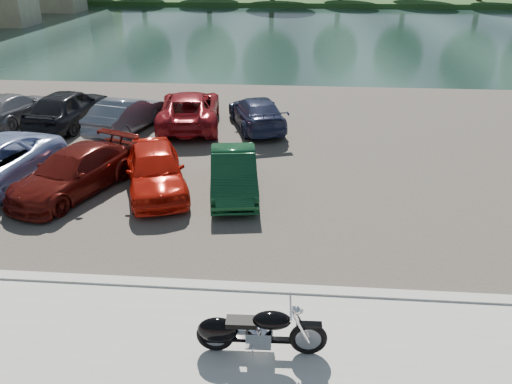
% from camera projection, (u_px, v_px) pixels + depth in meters
% --- Properties ---
extents(ground, '(200.00, 200.00, 0.00)m').
position_uv_depth(ground, '(249.00, 361.00, 8.91)').
color(ground, '#595447').
rests_on(ground, ground).
extents(kerb, '(60.00, 0.30, 0.14)m').
position_uv_depth(kerb, '(257.00, 289.00, 10.67)').
color(kerb, '#B9B6AE').
rests_on(kerb, ground).
extents(parking_lot, '(60.00, 18.00, 0.04)m').
position_uv_depth(parking_lot, '(276.00, 144.00, 18.76)').
color(parking_lot, '#443F37').
rests_on(parking_lot, ground).
extents(river, '(120.00, 40.00, 0.00)m').
position_uv_depth(river, '(290.00, 32.00, 44.76)').
color(river, '#1B322D').
rests_on(river, ground).
extents(motorcycle, '(2.33, 0.75, 1.05)m').
position_uv_depth(motorcycle, '(249.00, 331.00, 8.79)').
color(motorcycle, black).
rests_on(motorcycle, promenade).
extents(car_3, '(3.29, 4.76, 1.28)m').
position_uv_depth(car_3, '(74.00, 172.00, 14.79)').
color(car_3, '#5A120C').
rests_on(car_3, parking_lot).
extents(car_4, '(2.92, 4.41, 1.40)m').
position_uv_depth(car_4, '(155.00, 169.00, 14.83)').
color(car_4, red).
rests_on(car_4, parking_lot).
extents(car_5, '(1.85, 3.94, 1.25)m').
position_uv_depth(car_5, '(234.00, 173.00, 14.77)').
color(car_5, '#114021').
rests_on(car_5, parking_lot).
extents(car_7, '(2.36, 4.41, 1.21)m').
position_uv_depth(car_7, '(13.00, 108.00, 20.88)').
color(car_7, gray).
rests_on(car_7, parking_lot).
extents(car_8, '(2.34, 4.69, 1.53)m').
position_uv_depth(car_8, '(69.00, 108.00, 20.38)').
color(car_8, black).
rests_on(car_8, parking_lot).
extents(car_9, '(2.37, 4.29, 1.34)m').
position_uv_depth(car_9, '(126.00, 115.00, 19.84)').
color(car_9, slate).
rests_on(car_9, parking_lot).
extents(car_10, '(3.02, 5.37, 1.42)m').
position_uv_depth(car_10, '(189.00, 109.00, 20.44)').
color(car_10, maroon).
rests_on(car_10, parking_lot).
extents(car_11, '(2.96, 4.60, 1.24)m').
position_uv_depth(car_11, '(257.00, 113.00, 20.26)').
color(car_11, '#272D4D').
rests_on(car_11, parking_lot).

